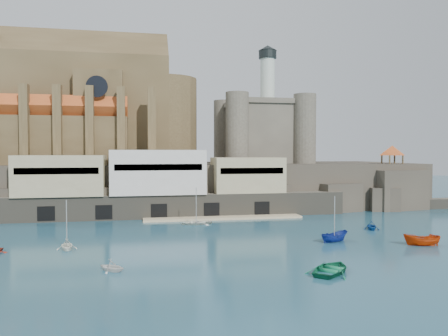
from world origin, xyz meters
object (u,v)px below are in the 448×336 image
boat_1 (112,271)px  boat_2 (334,242)px  church (92,111)px  pavilion (392,152)px  castle_keep (262,129)px

boat_1 → boat_2: size_ratio=0.66×
church → pavilion: size_ratio=7.34×
church → pavilion: church is taller
castle_keep → pavilion: bearing=-30.2°
pavilion → boat_2: (-28.70, -31.94, -12.73)m
boat_1 → boat_2: (29.72, 9.77, 0.00)m
boat_1 → boat_2: 31.29m
boat_2 → church: bearing=17.3°
church → castle_keep: (40.21, -0.78, -3.81)m
castle_keep → boat_1: 67.94m
pavilion → church: bearing=166.5°
church → boat_1: 62.15m
pavilion → castle_keep: bearing=149.8°
boat_2 → pavilion: bearing=-62.7°
castle_keep → boat_1: bearing=-119.8°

